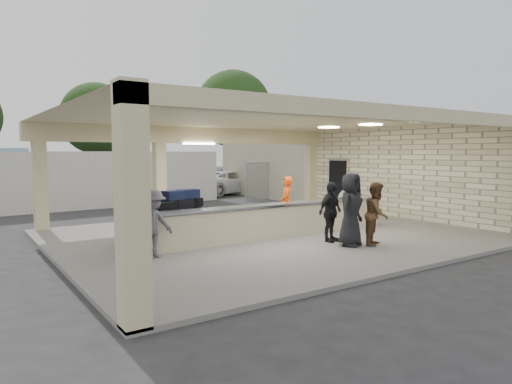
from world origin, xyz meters
TOP-DOWN VIEW (x-y plane):
  - ground at (0.00, 0.00)m, footprint 120.00×120.00m
  - pavilion at (0.21, 0.66)m, footprint 12.01×10.00m
  - baggage_counter at (0.00, -0.50)m, footprint 8.20×0.58m
  - luggage_cart at (-2.71, 0.51)m, footprint 2.68×1.97m
  - drum_fan at (5.01, 1.48)m, footprint 1.01×0.76m
  - baggage_handler at (0.91, 0.30)m, footprint 0.63×0.70m
  - passenger_a at (1.45, -2.88)m, footprint 0.88×0.72m
  - passenger_b at (0.74, -1.87)m, footprint 1.02×0.56m
  - passenger_c at (-4.02, -1.00)m, footprint 1.09×0.66m
  - passenger_d at (0.80, -2.57)m, footprint 1.02×0.72m
  - car_white_a at (6.29, 12.98)m, footprint 5.43×3.52m
  - car_white_b at (11.05, 12.69)m, footprint 4.53×1.75m
  - car_dark at (7.78, 14.26)m, footprint 4.70×2.77m
  - container_white at (-2.02, 11.15)m, footprint 12.12×3.28m
  - fence at (11.00, 9.00)m, footprint 12.06×0.06m
  - tree_mid at (2.32, 26.16)m, footprint 6.00×5.60m
  - tree_right at (14.32, 25.16)m, footprint 7.20×7.00m
  - adjacent_building at (9.50, 10.00)m, footprint 6.00×8.00m

SIDE VIEW (x-z plane):
  - ground at x=0.00m, z-range 0.00..0.00m
  - baggage_counter at x=0.00m, z-range 0.10..1.08m
  - drum_fan at x=5.01m, z-range 0.14..1.22m
  - car_white_b at x=11.05m, z-range 0.00..1.42m
  - car_white_a at x=6.29m, z-range 0.00..1.43m
  - car_dark at x=7.78m, z-range 0.00..1.48m
  - luggage_cart at x=-2.71m, z-range 0.15..1.57m
  - passenger_c at x=-4.02m, z-range 0.10..1.70m
  - passenger_b at x=0.74m, z-range 0.10..1.75m
  - passenger_a at x=1.45m, z-range 0.10..1.77m
  - baggage_handler at x=0.91m, z-range 0.10..1.80m
  - fence at x=11.00m, z-range 0.04..2.07m
  - passenger_d at x=0.80m, z-range 0.10..2.02m
  - container_white at x=-2.02m, z-range 0.00..2.59m
  - pavilion at x=0.21m, z-range -0.43..3.12m
  - adjacent_building at x=9.50m, z-range 0.00..3.20m
  - tree_mid at x=2.32m, z-range 0.96..8.96m
  - tree_right at x=14.32m, z-range 1.21..11.21m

